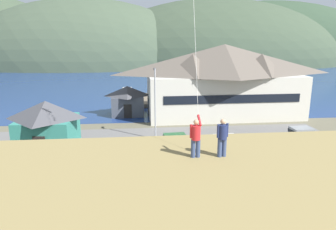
% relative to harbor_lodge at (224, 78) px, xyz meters
% --- Properties ---
extents(ground_plane, '(600.00, 600.00, 0.00)m').
position_rel_harbor_lodge_xyz_m(ground_plane, '(-10.40, -20.83, -5.44)').
color(ground_plane, '#66604C').
extents(parking_lot_pad, '(40.00, 20.00, 0.10)m').
position_rel_harbor_lodge_xyz_m(parking_lot_pad, '(-10.40, -15.83, -5.39)').
color(parking_lot_pad, slate).
rests_on(parking_lot_pad, ground).
extents(bay_water, '(360.00, 84.00, 0.03)m').
position_rel_harbor_lodge_xyz_m(bay_water, '(-10.40, 39.17, -5.42)').
color(bay_water, navy).
rests_on(bay_water, ground).
extents(far_hill_east_peak, '(101.03, 58.07, 53.59)m').
position_rel_harbor_lodge_xyz_m(far_hill_east_peak, '(-33.55, 90.14, -5.44)').
color(far_hill_east_peak, '#42513D').
rests_on(far_hill_east_peak, ground).
extents(far_hill_center_saddle, '(115.30, 70.39, 56.00)m').
position_rel_harbor_lodge_xyz_m(far_hill_center_saddle, '(23.58, 96.52, -5.44)').
color(far_hill_center_saddle, '#3D4C38').
rests_on(far_hill_center_saddle, ground).
extents(far_hill_far_shoulder, '(118.75, 45.09, 55.31)m').
position_rel_harbor_lodge_xyz_m(far_hill_far_shoulder, '(50.22, 98.22, -5.44)').
color(far_hill_far_shoulder, '#334733').
rests_on(far_hill_far_shoulder, ground).
extents(harbor_lodge, '(22.89, 10.52, 10.21)m').
position_rel_harbor_lodge_xyz_m(harbor_lodge, '(0.00, 0.00, 0.00)').
color(harbor_lodge, beige).
rests_on(harbor_lodge, ground).
extents(storage_shed_near_lot, '(5.80, 5.63, 5.21)m').
position_rel_harbor_lodge_xyz_m(storage_shed_near_lot, '(-21.05, -13.22, -2.74)').
color(storage_shed_near_lot, '#338475').
rests_on(storage_shed_near_lot, ground).
extents(storage_shed_waterside, '(4.96, 4.53, 4.30)m').
position_rel_harbor_lodge_xyz_m(storage_shed_waterside, '(-13.75, 1.61, -3.21)').
color(storage_shed_waterside, '#474C56').
rests_on(storage_shed_waterside, ground).
extents(wharf_dock, '(3.20, 10.66, 0.70)m').
position_rel_harbor_lodge_xyz_m(wharf_dock, '(-10.71, 11.08, -5.09)').
color(wharf_dock, '#70604C').
rests_on(wharf_dock, ground).
extents(moored_boat_wharfside, '(2.80, 7.41, 2.16)m').
position_rel_harbor_lodge_xyz_m(moored_boat_wharfside, '(-14.22, 14.14, -4.72)').
color(moored_boat_wharfside, navy).
rests_on(moored_boat_wharfside, ground).
extents(moored_boat_outer_mooring, '(3.41, 8.61, 2.16)m').
position_rel_harbor_lodge_xyz_m(moored_boat_outer_mooring, '(-6.98, 11.72, -4.72)').
color(moored_boat_outer_mooring, '#23564C').
rests_on(moored_boat_outer_mooring, ground).
extents(parked_car_front_row_silver, '(4.31, 2.27, 1.82)m').
position_rel_harbor_lodge_xyz_m(parked_car_front_row_silver, '(-21.46, -21.28, -4.37)').
color(parked_car_front_row_silver, slate).
rests_on(parked_car_front_row_silver, parking_lot_pad).
extents(parked_car_mid_row_near, '(4.33, 2.31, 1.82)m').
position_rel_harbor_lodge_xyz_m(parked_car_mid_row_near, '(-8.68, -14.69, -4.37)').
color(parked_car_mid_row_near, '#236633').
rests_on(parked_car_mid_row_near, parking_lot_pad).
extents(parked_car_mid_row_far, '(4.32, 2.30, 1.82)m').
position_rel_harbor_lodge_xyz_m(parked_car_mid_row_far, '(-3.86, -15.48, -4.37)').
color(parked_car_mid_row_far, silver).
rests_on(parked_car_mid_row_far, parking_lot_pad).
extents(parked_car_back_row_left, '(4.34, 2.35, 1.82)m').
position_rel_harbor_lodge_xyz_m(parked_car_back_row_left, '(-5.26, -20.27, -4.37)').
color(parked_car_back_row_left, '#B28923').
rests_on(parked_car_back_row_left, parking_lot_pad).
extents(parked_car_back_row_right, '(4.22, 2.10, 1.82)m').
position_rel_harbor_lodge_xyz_m(parked_car_back_row_right, '(-16.29, -19.26, -4.37)').
color(parked_car_back_row_right, slate).
rests_on(parked_car_back_row_right, parking_lot_pad).
extents(parked_car_corner_spot, '(4.23, 2.10, 1.82)m').
position_rel_harbor_lodge_xyz_m(parked_car_corner_spot, '(-11.61, -20.95, -4.37)').
color(parked_car_corner_spot, black).
rests_on(parked_car_corner_spot, parking_lot_pad).
extents(parked_car_lone_by_shed, '(4.29, 2.23, 1.82)m').
position_rel_harbor_lodge_xyz_m(parked_car_lone_by_shed, '(4.60, -13.53, -4.37)').
color(parked_car_lone_by_shed, '#9EA3A8').
rests_on(parked_car_lone_by_shed, parking_lot_pad).
extents(parking_light_pole, '(0.24, 0.78, 7.81)m').
position_rel_harbor_lodge_xyz_m(parking_light_pole, '(-10.42, -10.28, -0.89)').
color(parking_light_pole, '#ADADB2').
rests_on(parking_light_pole, parking_lot_pad).
extents(person_kite_flyer, '(0.51, 0.66, 1.86)m').
position_rel_harbor_lodge_xyz_m(person_kite_flyer, '(-9.77, -30.22, 1.33)').
color(person_kite_flyer, '#384770').
rests_on(person_kite_flyer, grassy_hill_foreground).
extents(person_companion, '(0.54, 0.40, 1.74)m').
position_rel_harbor_lodge_xyz_m(person_companion, '(-8.59, -30.26, 1.31)').
color(person_companion, '#384770').
rests_on(person_companion, grassy_hill_foreground).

